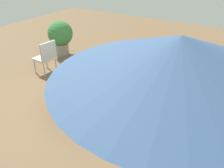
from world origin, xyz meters
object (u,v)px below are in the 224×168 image
Objects in this scene: throw_pillow_4 at (146,64)px; patio_umbrella at (178,60)px; throw_pillow_1 at (134,86)px; throw_pillow_2 at (147,79)px; throw_pillow_3 at (151,72)px; round_bed at (112,86)px; patio_chair at (46,56)px; planter at (60,35)px; throw_pillow_0 at (115,91)px.

throw_pillow_4 is 3.92m from patio_umbrella.
throw_pillow_1 is 0.94× the size of throw_pillow_2.
throw_pillow_4 reaches higher than throw_pillow_3.
throw_pillow_4 is at bearing -34.69° from round_bed.
round_bed is at bearing 145.31° from throw_pillow_4.
throw_pillow_1 is at bearing -96.04° from patio_chair.
throw_pillow_1 is at bearing 34.19° from patio_umbrella.
throw_pillow_1 is 0.18× the size of patio_umbrella.
throw_pillow_4 is (0.33, 0.27, 0.01)m from throw_pillow_3.
patio_umbrella is at bearing -145.81° from throw_pillow_1.
throw_pillow_4 is (0.73, 0.37, -0.01)m from throw_pillow_2.
throw_pillow_1 is at bearing -116.87° from planter.
throw_pillow_2 is 0.95× the size of throw_pillow_3.
patio_chair is 1.53m from planter.
throw_pillow_3 is 0.42m from throw_pillow_4.
throw_pillow_3 is 3.55m from patio_umbrella.
patio_umbrella reaches higher than throw_pillow_3.
round_bed is 5.83× the size of throw_pillow_1.
round_bed is 1.00m from throw_pillow_0.
round_bed is 5.48× the size of throw_pillow_2.
throw_pillow_1 is 4.29m from planter.
planter is at bearing 57.42° from throw_pillow_0.
patio_umbrella reaches higher than throw_pillow_1.
throw_pillow_0 is 3.03m from patio_chair.
throw_pillow_1 is at bearing -166.50° from throw_pillow_4.
round_bed is at bearing 63.38° from throw_pillow_1.
patio_chair is (-0.24, 3.12, -0.18)m from throw_pillow_3.
throw_pillow_3 is at bearing -11.73° from throw_pillow_0.
throw_pillow_4 is 0.43× the size of patio_chair.
throw_pillow_2 is (0.41, -0.10, 0.01)m from throw_pillow_1.
throw_pillow_4 is at bearing 1.04° from throw_pillow_0.
planter reaches higher than throw_pillow_4.
throw_pillow_3 is (1.16, -0.24, 0.01)m from throw_pillow_0.
planter is (1.53, 3.92, -0.09)m from throw_pillow_2.
throw_pillow_2 is at bearing -13.29° from throw_pillow_1.
patio_chair is at bearing 59.98° from patio_umbrella.
planter is (1.36, 0.70, 0.12)m from patio_chair.
planter reaches higher than throw_pillow_3.
throw_pillow_2 is 1.21× the size of throw_pillow_4.
throw_pillow_4 is 0.36× the size of planter.
patio_chair is (-0.56, 2.85, -0.19)m from throw_pillow_4.
throw_pillow_0 is 1.05× the size of throw_pillow_3.
throw_pillow_3 is at bearing -62.00° from round_bed.
throw_pillow_0 is at bearing 144.79° from throw_pillow_1.
round_bed is at bearing 90.69° from throw_pillow_2.
planter is at bearing 31.56° from patio_chair.
throw_pillow_4 reaches higher than round_bed.
throw_pillow_0 is 1.33× the size of throw_pillow_4.
throw_pillow_0 reaches higher than round_bed.
throw_pillow_2 is 0.51× the size of patio_chair.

